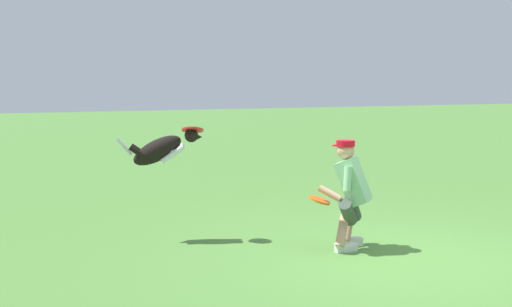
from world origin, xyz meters
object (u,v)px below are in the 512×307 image
(person, at_px, (350,191))
(dog, at_px, (161,149))
(frisbee_flying, at_px, (193,130))
(frisbee_held, at_px, (320,200))

(person, height_order, dog, dog)
(dog, distance_m, frisbee_flying, 0.45)
(frisbee_held, bearing_deg, person, 177.54)
(person, relative_size, frisbee_held, 4.98)
(person, bearing_deg, frisbee_flying, 7.16)
(dog, distance_m, frisbee_held, 2.05)
(dog, bearing_deg, person, -16.32)
(person, bearing_deg, frisbee_held, 38.35)
(person, height_order, frisbee_held, person)
(dog, bearing_deg, frisbee_flying, 1.20)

